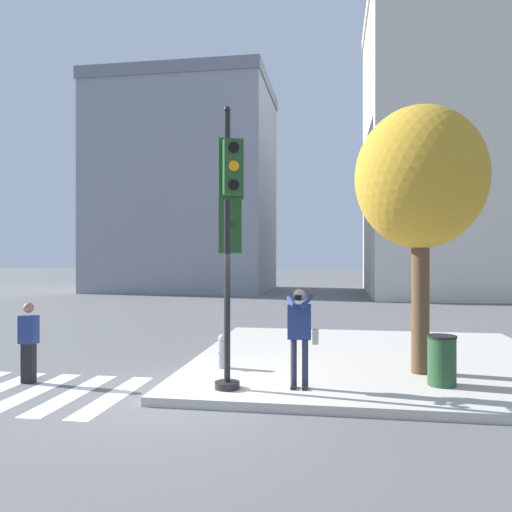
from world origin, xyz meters
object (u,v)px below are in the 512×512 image
traffic_signal_pole (230,227)px  pedestrian_distant (29,340)px  trash_bin (442,360)px  person_photographer (300,329)px  fire_hydrant (222,351)px  street_tree (420,180)px

traffic_signal_pole → pedestrian_distant: size_ratio=3.15×
pedestrian_distant → trash_bin: (7.76, 0.45, -0.22)m
traffic_signal_pole → person_photographer: (1.21, 0.22, -1.78)m
traffic_signal_pole → pedestrian_distant: bearing=175.0°
traffic_signal_pole → fire_hydrant: traffic_signal_pole is taller
traffic_signal_pole → pedestrian_distant: 4.61m
trash_bin → pedestrian_distant: bearing=-176.7°
pedestrian_distant → trash_bin: size_ratio=1.75×
pedestrian_distant → trash_bin: 7.77m
traffic_signal_pole → fire_hydrant: 2.94m
traffic_signal_pole → pedestrian_distant: traffic_signal_pole is taller
traffic_signal_pole → pedestrian_distant: (-4.07, 0.35, -2.14)m
traffic_signal_pole → person_photographer: bearing=10.4°
person_photographer → fire_hydrant: size_ratio=2.49×
pedestrian_distant → traffic_signal_pole: bearing=-5.0°
person_photographer → fire_hydrant: 2.25m
fire_hydrant → trash_bin: size_ratio=0.78×
pedestrian_distant → trash_bin: pedestrian_distant is taller
pedestrian_distant → street_tree: bearing=10.2°
person_photographer → street_tree: street_tree is taller
trash_bin → street_tree: bearing=103.6°
pedestrian_distant → street_tree: street_tree is taller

